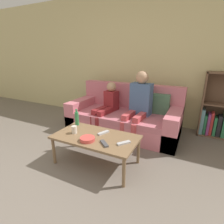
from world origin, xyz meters
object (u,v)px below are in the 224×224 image
at_px(person_adult, 139,101).
at_px(person_child, 107,105).
at_px(bookshelf, 222,113).
at_px(couch, 125,117).
at_px(cup_near, 74,130).
at_px(tv_remote_2, 104,144).
at_px(tv_remote_0, 103,133).
at_px(bottle, 77,118).
at_px(snack_bowl, 87,139).
at_px(tv_remote_1, 124,143).
at_px(coffee_table, 96,139).

distance_m(person_adult, person_child, 0.62).
xyz_separation_m(bookshelf, person_adult, (-1.32, -0.62, 0.22)).
relative_size(couch, bookshelf, 1.79).
height_order(cup_near, tv_remote_2, cup_near).
xyz_separation_m(tv_remote_0, bottle, (-0.50, 0.09, 0.09)).
distance_m(couch, tv_remote_2, 1.35).
distance_m(bookshelf, bottle, 2.50).
height_order(cup_near, bottle, bottle).
bearing_deg(tv_remote_2, bookshelf, 4.60).
bearing_deg(cup_near, tv_remote_2, -10.01).
xyz_separation_m(bookshelf, snack_bowl, (-1.57, -1.85, 0.00)).
relative_size(bookshelf, person_child, 1.24).
height_order(couch, snack_bowl, couch).
relative_size(bookshelf, bottle, 4.56).
relative_size(person_child, tv_remote_1, 5.62).
bearing_deg(coffee_table, bottle, 155.79).
xyz_separation_m(bookshelf, tv_remote_0, (-1.50, -1.59, -0.01)).
height_order(coffee_table, tv_remote_1, tv_remote_1).
relative_size(tv_remote_1, bottle, 0.66).
bearing_deg(cup_near, couch, 79.16).
distance_m(tv_remote_2, snack_bowl, 0.23).
height_order(person_adult, tv_remote_2, person_adult).
relative_size(person_adult, tv_remote_1, 7.02).
xyz_separation_m(person_adult, tv_remote_1, (0.18, -1.10, -0.23)).
bearing_deg(couch, person_adult, -17.06).
height_order(coffee_table, bottle, bottle).
xyz_separation_m(cup_near, tv_remote_0, (0.35, 0.16, -0.04)).
bearing_deg(snack_bowl, tv_remote_1, 16.17).
height_order(couch, coffee_table, couch).
height_order(person_child, tv_remote_2, person_child).
xyz_separation_m(coffee_table, bottle, (-0.45, 0.20, 0.14)).
relative_size(tv_remote_0, tv_remote_1, 1.07).
bearing_deg(snack_bowl, person_child, 106.50).
bearing_deg(tv_remote_0, person_adult, 102.12).
relative_size(tv_remote_1, tv_remote_2, 1.02).
bearing_deg(tv_remote_0, bookshelf, 69.35).
distance_m(bookshelf, tv_remote_2, 2.28).
relative_size(tv_remote_0, snack_bowl, 0.95).
bearing_deg(bookshelf, person_adult, -154.62).
xyz_separation_m(cup_near, tv_remote_2, (0.51, -0.09, -0.04)).
relative_size(coffee_table, bottle, 4.39).
relative_size(couch, coffee_table, 1.86).
bearing_deg(coffee_table, person_adult, 77.89).
relative_size(bookshelf, tv_remote_2, 7.11).
relative_size(tv_remote_0, tv_remote_2, 1.09).
xyz_separation_m(couch, tv_remote_1, (0.47, -1.20, 0.14)).
bearing_deg(tv_remote_0, snack_bowl, -83.77).
bearing_deg(bottle, couch, 68.57).
bearing_deg(bottle, tv_remote_0, -10.13).
bearing_deg(tv_remote_1, person_child, 164.15).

